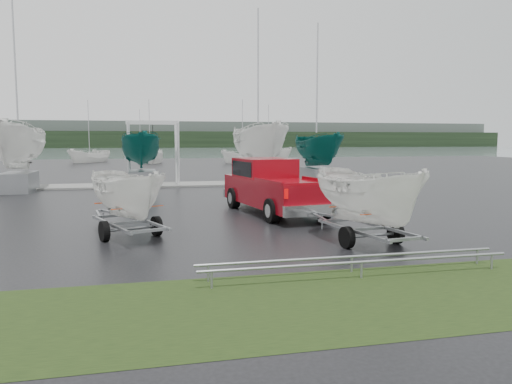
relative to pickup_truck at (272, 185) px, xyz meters
name	(u,v)px	position (x,y,z in m)	size (l,w,h in m)	color
ground_plane	(154,216)	(-4.68, -0.05, -1.12)	(120.00, 120.00, 0.00)	black
lake	(140,152)	(-4.68, 99.95, -1.13)	(300.00, 300.00, 0.00)	gray
grass_verge	(176,313)	(-4.68, -11.05, -1.12)	(40.00, 40.00, 0.00)	black
dock	(148,185)	(-4.68, 12.95, -1.07)	(30.00, 3.00, 0.12)	gray
treeline	(139,139)	(-4.68, 169.95, 1.88)	(300.00, 8.00, 6.00)	black
far_hill	(139,134)	(-4.68, 177.95, 3.88)	(300.00, 6.00, 10.00)	#4C5651
pickup_truck	(272,185)	(0.00, 0.00, 0.00)	(3.11, 6.73, 2.15)	maroon
trailer_hitched	(370,147)	(0.97, -6.70, 1.60)	(1.94, 3.73, 5.03)	gray
trailer_parked	(127,154)	(-5.55, -4.09, 1.40)	(2.35, 3.79, 4.63)	gray
boat_hoist	(153,144)	(-4.28, 12.95, 1.55)	(3.30, 2.18, 4.12)	silver
keelboat_0	(15,112)	(-11.80, 10.95, 3.35)	(2.81, 3.20, 10.99)	gray
keelboat_1	(141,129)	(-5.02, 11.15, 2.44)	(2.26, 3.20, 7.11)	gray
keelboat_2	(260,114)	(2.18, 10.95, 3.36)	(2.82, 3.20, 11.00)	gray
keelboat_3	(319,130)	(6.20, 11.25, 2.40)	(2.23, 3.20, 10.39)	gray
mast_rack_2	(357,259)	(-0.68, -9.55, -0.77)	(7.00, 0.56, 0.06)	gray
moored_boat_1	(150,163)	(-3.72, 45.82, -1.12)	(3.19, 3.26, 11.98)	white
moored_boat_2	(243,163)	(7.78, 43.06, -1.12)	(3.53, 3.50, 11.38)	white
moored_boat_3	(268,160)	(13.41, 51.47, -1.12)	(4.09, 4.08, 11.79)	white
moored_boat_5	(141,157)	(-4.78, 67.74, -1.12)	(3.15, 3.12, 11.14)	white
moored_boat_6	(90,162)	(-11.30, 48.42, -1.12)	(3.87, 3.89, 11.64)	white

